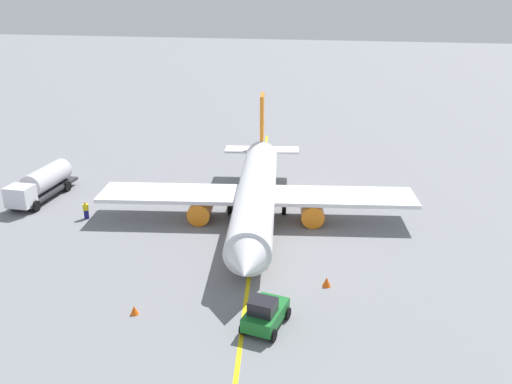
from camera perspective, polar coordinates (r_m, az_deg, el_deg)
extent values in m
plane|color=slate|center=(49.83, 0.00, -3.23)|extent=(400.00, 400.00, 0.00)
cylinder|color=white|center=(48.78, 0.00, -0.27)|extent=(24.27, 7.48, 3.51)
cube|color=orange|center=(49.13, 0.00, -1.32)|extent=(22.85, 6.63, 0.98)
cone|color=white|center=(36.65, -1.09, -7.73)|extent=(3.85, 3.88, 3.37)
cone|color=white|center=(61.96, 0.67, 4.66)|extent=(5.10, 3.72, 2.98)
cube|color=orange|center=(60.37, 0.66, 7.96)|extent=(3.22, 0.89, 5.20)
cube|color=white|center=(61.31, 0.65, 4.53)|extent=(3.77, 8.68, 0.24)
cube|color=white|center=(49.87, 0.06, -0.33)|extent=(9.65, 29.78, 0.36)
cylinder|color=orange|center=(49.62, 6.02, -2.12)|extent=(3.51, 2.61, 2.10)
cylinder|color=orange|center=(50.11, -5.94, -1.88)|extent=(3.51, 2.61, 2.10)
cylinder|color=#4C4C51|center=(40.35, -0.74, -7.51)|extent=(0.24, 0.24, 1.15)
cylinder|color=black|center=(40.63, -0.74, -8.23)|extent=(1.15, 0.58, 1.10)
cylinder|color=#4C4C51|center=(51.18, 3.02, -1.23)|extent=(0.24, 0.24, 1.15)
cylinder|color=black|center=(51.40, 3.01, -1.82)|extent=(1.15, 0.58, 1.10)
cylinder|color=#4C4C51|center=(51.42, -2.78, -1.12)|extent=(0.24, 0.24, 1.15)
cylinder|color=black|center=(51.64, -2.77, -1.71)|extent=(1.15, 0.58, 1.10)
cube|color=#2D2D33|center=(59.70, -21.58, 0.11)|extent=(8.93, 2.63, 0.30)
cube|color=silver|center=(56.29, -23.88, -0.40)|extent=(2.04, 2.43, 2.00)
cube|color=black|center=(55.49, -24.46, -0.34)|extent=(0.19, 2.00, 0.90)
cylinder|color=silver|center=(59.76, -21.44, 1.47)|extent=(6.13, 2.39, 2.30)
cylinder|color=black|center=(56.27, -22.45, -1.40)|extent=(1.11, 0.37, 1.10)
cylinder|color=black|center=(57.68, -24.52, -1.19)|extent=(1.11, 0.37, 1.10)
cylinder|color=black|center=(60.78, -19.52, 0.58)|extent=(1.11, 0.37, 1.10)
cylinder|color=black|center=(62.09, -21.50, 0.74)|extent=(1.11, 0.37, 1.10)
cube|color=#196B28|center=(34.90, 1.05, -12.97)|extent=(3.89, 2.60, 0.90)
cube|color=black|center=(34.02, 0.74, -12.14)|extent=(1.66, 1.82, 0.90)
cylinder|color=black|center=(36.47, 0.32, -12.18)|extent=(0.84, 0.44, 0.80)
cylinder|color=black|center=(35.88, 3.35, -12.83)|extent=(0.84, 0.44, 0.80)
cylinder|color=black|center=(34.49, -1.37, -14.34)|extent=(0.84, 0.44, 0.80)
cylinder|color=black|center=(33.86, 1.83, -15.08)|extent=(0.84, 0.44, 0.80)
cube|color=navy|center=(52.94, -17.67, -2.28)|extent=(0.50, 0.54, 0.85)
cube|color=yellow|center=(52.67, -17.75, -1.56)|extent=(0.58, 0.63, 0.60)
sphere|color=tan|center=(52.52, -17.81, -1.11)|extent=(0.24, 0.24, 0.24)
cone|color=#F2590F|center=(37.20, -12.87, -12.20)|extent=(0.57, 0.57, 0.63)
cone|color=#F2590F|center=(39.69, 7.56, -9.50)|extent=(0.64, 0.64, 0.71)
cube|color=yellow|center=(49.83, 0.00, -3.22)|extent=(62.76, 10.93, 0.01)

